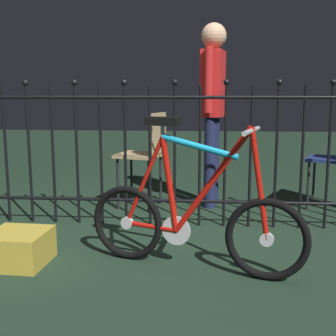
# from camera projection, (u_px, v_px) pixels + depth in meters

# --- Properties ---
(ground_plane) EXTENTS (20.00, 20.00, 0.00)m
(ground_plane) POSITION_uv_depth(u_px,v_px,m) (138.00, 258.00, 2.71)
(ground_plane) COLOR #1C3021
(iron_fence) EXTENTS (4.39, 0.07, 1.21)m
(iron_fence) POSITION_uv_depth(u_px,v_px,m) (145.00, 150.00, 3.33)
(iron_fence) COLOR black
(iron_fence) RESTS_ON ground
(bicycle) EXTENTS (1.29, 0.51, 0.90)m
(bicycle) POSITION_uv_depth(u_px,v_px,m) (192.00, 219.00, 2.50)
(bicycle) COLOR black
(bicycle) RESTS_ON ground
(chair_tan) EXTENTS (0.46, 0.46, 0.87)m
(chair_tan) POSITION_uv_depth(u_px,v_px,m) (147.00, 149.00, 3.87)
(chair_tan) COLOR black
(chair_tan) RESTS_ON ground
(person_visitor) EXTENTS (0.24, 0.47, 1.66)m
(person_visitor) POSITION_uv_depth(u_px,v_px,m) (213.00, 99.00, 3.86)
(person_visitor) COLOR #191E3F
(person_visitor) RESTS_ON ground
(display_crate) EXTENTS (0.37, 0.37, 0.20)m
(display_crate) POSITION_uv_depth(u_px,v_px,m) (19.00, 248.00, 2.61)
(display_crate) COLOR #B29933
(display_crate) RESTS_ON ground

